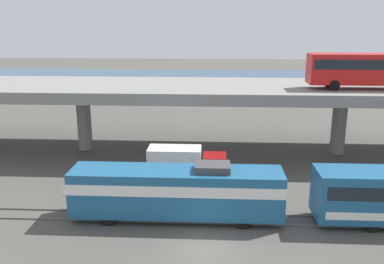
{
  "coord_description": "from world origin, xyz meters",
  "views": [
    {
      "loc": [
        0.43,
        -23.06,
        13.77
      ],
      "look_at": [
        -1.76,
        17.75,
        2.71
      ],
      "focal_mm": 38.86,
      "sensor_mm": 36.0,
      "label": 1
    }
  ],
  "objects_px": {
    "train_locomotive": "(166,190)",
    "parked_car_6": "(253,82)",
    "parked_car_0": "(167,83)",
    "parked_car_3": "(231,83)",
    "parked_car_4": "(83,83)",
    "parked_car_5": "(308,83)",
    "parked_car_7": "(94,81)",
    "parked_car_1": "(303,86)",
    "parked_car_2": "(303,84)",
    "service_truck_west": "(185,163)",
    "transit_bus_on_overpass": "(371,68)"
  },
  "relations": [
    {
      "from": "parked_car_0",
      "to": "parked_car_4",
      "type": "xyz_separation_m",
      "value": [
        -15.84,
        -1.74,
        0.0
      ]
    },
    {
      "from": "parked_car_4",
      "to": "parked_car_1",
      "type": "bearing_deg",
      "value": -1.72
    },
    {
      "from": "transit_bus_on_overpass",
      "to": "parked_car_2",
      "type": "xyz_separation_m",
      "value": [
        1.34,
        36.77,
        -7.16
      ]
    },
    {
      "from": "parked_car_6",
      "to": "parked_car_7",
      "type": "height_order",
      "value": "same"
    },
    {
      "from": "parked_car_5",
      "to": "service_truck_west",
      "type": "bearing_deg",
      "value": -114.05
    },
    {
      "from": "parked_car_0",
      "to": "parked_car_3",
      "type": "bearing_deg",
      "value": 178.41
    },
    {
      "from": "train_locomotive",
      "to": "parked_car_2",
      "type": "xyz_separation_m",
      "value": [
        19.76,
        50.86,
        -0.06
      ]
    },
    {
      "from": "parked_car_3",
      "to": "parked_car_4",
      "type": "distance_m",
      "value": 27.99
    },
    {
      "from": "parked_car_0",
      "to": "parked_car_2",
      "type": "height_order",
      "value": "same"
    },
    {
      "from": "parked_car_2",
      "to": "parked_car_6",
      "type": "xyz_separation_m",
      "value": [
        -9.01,
        2.57,
        0.0
      ]
    },
    {
      "from": "service_truck_west",
      "to": "parked_car_2",
      "type": "relative_size",
      "value": 1.67
    },
    {
      "from": "transit_bus_on_overpass",
      "to": "parked_car_0",
      "type": "distance_m",
      "value": 45.23
    },
    {
      "from": "parked_car_6",
      "to": "parked_car_0",
      "type": "bearing_deg",
      "value": 6.17
    },
    {
      "from": "parked_car_2",
      "to": "parked_car_6",
      "type": "bearing_deg",
      "value": 164.09
    },
    {
      "from": "parked_car_2",
      "to": "parked_car_6",
      "type": "relative_size",
      "value": 0.91
    },
    {
      "from": "parked_car_0",
      "to": "parked_car_1",
      "type": "xyz_separation_m",
      "value": [
        25.13,
        -2.97,
        0.0
      ]
    },
    {
      "from": "parked_car_5",
      "to": "parked_car_7",
      "type": "relative_size",
      "value": 0.87
    },
    {
      "from": "train_locomotive",
      "to": "service_truck_west",
      "type": "distance_m",
      "value": 7.28
    },
    {
      "from": "train_locomotive",
      "to": "transit_bus_on_overpass",
      "type": "xyz_separation_m",
      "value": [
        18.42,
        14.1,
        7.1
      ]
    },
    {
      "from": "parked_car_2",
      "to": "parked_car_6",
      "type": "distance_m",
      "value": 9.37
    },
    {
      "from": "parked_car_5",
      "to": "parked_car_3",
      "type": "bearing_deg",
      "value": -172.55
    },
    {
      "from": "parked_car_0",
      "to": "parked_car_2",
      "type": "bearing_deg",
      "value": 178.23
    },
    {
      "from": "parked_car_3",
      "to": "parked_car_2",
      "type": "bearing_deg",
      "value": -1.93
    },
    {
      "from": "parked_car_6",
      "to": "parked_car_7",
      "type": "distance_m",
      "value": 31.08
    },
    {
      "from": "parked_car_1",
      "to": "parked_car_3",
      "type": "relative_size",
      "value": 1.0
    },
    {
      "from": "parked_car_7",
      "to": "parked_car_4",
      "type": "bearing_deg",
      "value": 69.2
    },
    {
      "from": "parked_car_1",
      "to": "transit_bus_on_overpass",
      "type": "bearing_deg",
      "value": -91.6
    },
    {
      "from": "parked_car_1",
      "to": "parked_car_3",
      "type": "bearing_deg",
      "value": 168.55
    },
    {
      "from": "parked_car_3",
      "to": "train_locomotive",
      "type": "bearing_deg",
      "value": -97.09
    },
    {
      "from": "train_locomotive",
      "to": "parked_car_2",
      "type": "distance_m",
      "value": 54.57
    },
    {
      "from": "parked_car_2",
      "to": "parked_car_4",
      "type": "height_order",
      "value": "same"
    },
    {
      "from": "parked_car_2",
      "to": "parked_car_3",
      "type": "bearing_deg",
      "value": 178.07
    },
    {
      "from": "parked_car_6",
      "to": "parked_car_3",
      "type": "bearing_deg",
      "value": 25.88
    },
    {
      "from": "parked_car_2",
      "to": "parked_car_4",
      "type": "bearing_deg",
      "value": -178.68
    },
    {
      "from": "train_locomotive",
      "to": "service_truck_west",
      "type": "bearing_deg",
      "value": -96.35
    },
    {
      "from": "parked_car_7",
      "to": "parked_car_6",
      "type": "bearing_deg",
      "value": -179.55
    },
    {
      "from": "parked_car_1",
      "to": "parked_car_5",
      "type": "height_order",
      "value": "same"
    },
    {
      "from": "parked_car_1",
      "to": "parked_car_6",
      "type": "distance_m",
      "value": 9.86
    },
    {
      "from": "parked_car_5",
      "to": "train_locomotive",
      "type": "bearing_deg",
      "value": -111.84
    },
    {
      "from": "parked_car_0",
      "to": "parked_car_4",
      "type": "bearing_deg",
      "value": 6.26
    },
    {
      "from": "parked_car_0",
      "to": "parked_car_7",
      "type": "xyz_separation_m",
      "value": [
        -14.59,
        1.54,
        0.0
      ]
    },
    {
      "from": "service_truck_west",
      "to": "parked_car_2",
      "type": "distance_m",
      "value": 47.58
    },
    {
      "from": "parked_car_3",
      "to": "parked_car_7",
      "type": "bearing_deg",
      "value": 175.98
    },
    {
      "from": "service_truck_west",
      "to": "parked_car_1",
      "type": "relative_size",
      "value": 1.47
    },
    {
      "from": "train_locomotive",
      "to": "parked_car_0",
      "type": "xyz_separation_m",
      "value": [
        -5.74,
        51.65,
        -0.06
      ]
    },
    {
      "from": "transit_bus_on_overpass",
      "to": "parked_car_4",
      "type": "xyz_separation_m",
      "value": [
        -40.0,
        35.81,
        -7.15
      ]
    },
    {
      "from": "parked_car_3",
      "to": "parked_car_6",
      "type": "distance_m",
      "value": 4.85
    },
    {
      "from": "parked_car_0",
      "to": "service_truck_west",
      "type": "bearing_deg",
      "value": 98.38
    },
    {
      "from": "train_locomotive",
      "to": "parked_car_6",
      "type": "relative_size",
      "value": 3.56
    },
    {
      "from": "service_truck_west",
      "to": "parked_car_4",
      "type": "bearing_deg",
      "value": 117.67
    }
  ]
}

